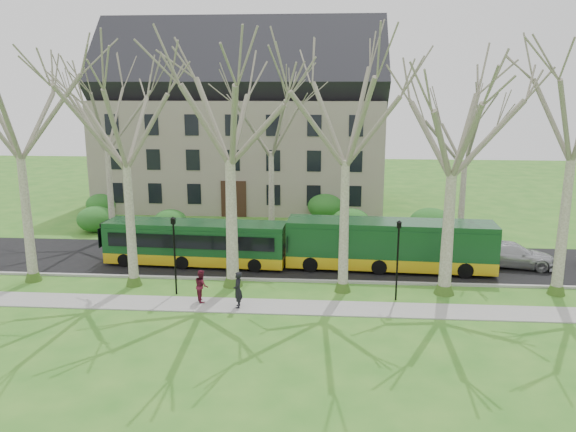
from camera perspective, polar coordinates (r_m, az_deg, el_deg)
The scene contains 14 objects.
ground at distance 31.83m, azimuth -0.21°, elevation -7.57°, with size 120.00×120.00×0.00m, color #2F7120.
sidewalk at distance 29.50m, azimuth -0.59°, elevation -9.21°, with size 70.00×2.00×0.06m, color gray.
road at distance 37.01m, azimuth 0.46°, elevation -4.54°, with size 80.00×8.00×0.06m, color black.
curb at distance 33.21m, azimuth -0.01°, elevation -6.55°, with size 80.00×0.25×0.14m, color #A5A39E.
building at distance 54.45m, azimuth -4.61°, elevation 9.67°, with size 26.50×12.20×16.00m.
tree_row_verge at distance 30.39m, azimuth -0.17°, elevation 5.09°, with size 49.00×7.00×14.00m.
tree_row_far at distance 41.21m, azimuth -0.88°, elevation 5.77°, with size 33.00×7.00×12.00m.
lamp_row at distance 30.07m, azimuth -0.36°, elevation -3.64°, with size 36.22×0.22×4.30m.
hedges at distance 45.43m, azimuth -4.71°, elevation -0.00°, with size 30.60×8.60×2.00m.
bus_lead at distance 36.27m, azimuth -9.35°, elevation -2.68°, with size 11.46×2.39×2.87m, color #113E1C, non-canonical shape.
bus_follow at distance 35.39m, azimuth 10.27°, elevation -2.86°, with size 12.66×2.64×3.17m, color #113E1C, non-canonical shape.
sedan at distance 38.29m, azimuth 21.74°, elevation -3.65°, with size 2.15×5.28×1.53m, color #B2B3B8.
pedestrian_a at distance 29.17m, azimuth -5.11°, elevation -7.47°, with size 0.69×0.45×1.90m, color black.
pedestrian_b at distance 30.23m, azimuth -8.78°, elevation -7.01°, with size 0.84×0.65×1.72m, color #571424.
Camera 1 is at (2.33, -29.72, 11.18)m, focal length 35.00 mm.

